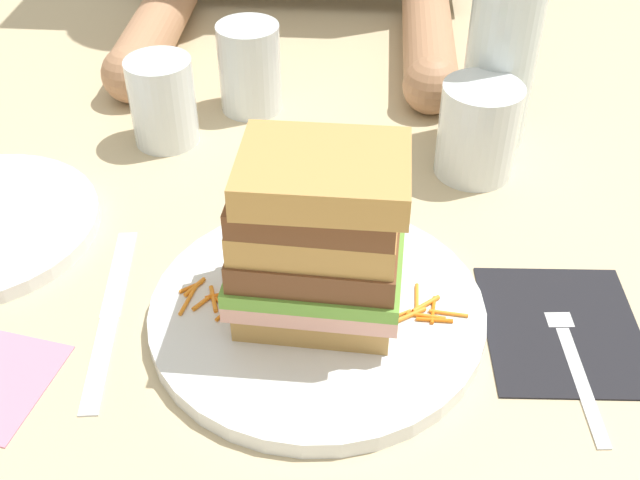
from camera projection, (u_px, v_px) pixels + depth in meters
ground_plane at (342, 310)px, 0.62m from camera, size 3.00×3.00×0.00m
main_plate at (317, 312)px, 0.60m from camera, size 0.26×0.26×0.01m
sandwich at (318, 237)px, 0.55m from camera, size 0.13×0.11×0.14m
carrot_shred_0 at (213, 299)px, 0.60m from camera, size 0.01×0.03×0.00m
carrot_shred_1 at (225, 312)px, 0.59m from camera, size 0.01×0.02×0.00m
carrot_shred_2 at (238, 297)px, 0.60m from camera, size 0.03×0.02×0.00m
carrot_shred_3 at (218, 295)px, 0.60m from camera, size 0.02×0.01×0.00m
carrot_shred_4 at (188, 300)px, 0.60m from camera, size 0.01×0.03×0.00m
carrot_shred_5 at (222, 304)px, 0.60m from camera, size 0.02×0.02×0.00m
carrot_shred_6 at (191, 287)px, 0.61m from camera, size 0.02×0.01×0.00m
carrot_shred_7 at (193, 291)px, 0.61m from camera, size 0.01×0.02×0.00m
carrot_shred_8 at (203, 302)px, 0.60m from camera, size 0.02×0.02×0.00m
carrot_shred_9 at (408, 316)px, 0.59m from camera, size 0.03×0.02×0.00m
carrot_shred_10 at (448, 313)px, 0.59m from camera, size 0.03×0.01×0.00m
carrot_shred_11 at (394, 317)px, 0.59m from camera, size 0.03×0.02×0.00m
carrot_shred_12 at (426, 304)px, 0.60m from camera, size 0.02×0.02×0.00m
carrot_shred_13 at (433, 310)px, 0.59m from camera, size 0.01×0.03×0.00m
carrot_shred_14 at (426, 316)px, 0.59m from camera, size 0.03×0.01×0.00m
carrot_shred_15 at (417, 300)px, 0.60m from camera, size 0.00×0.03×0.00m
carrot_shred_16 at (434, 320)px, 0.58m from camera, size 0.03×0.00×0.00m
napkin_dark at (562, 328)px, 0.60m from camera, size 0.12×0.14×0.00m
fork at (571, 347)px, 0.58m from camera, size 0.03×0.17×0.00m
knife at (109, 318)px, 0.61m from camera, size 0.04×0.20×0.00m
juice_glass at (477, 135)px, 0.74m from camera, size 0.08×0.08×0.09m
water_bottle at (506, 25)px, 0.73m from camera, size 0.07×0.07×0.28m
empty_tumbler_0 at (250, 68)px, 0.83m from camera, size 0.07×0.07×0.10m
empty_tumbler_1 at (163, 101)px, 0.78m from camera, size 0.07×0.07×0.09m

